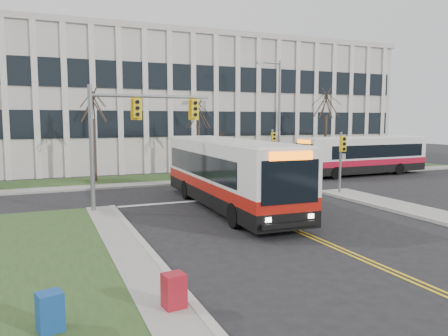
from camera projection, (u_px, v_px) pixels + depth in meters
ground at (302, 233)px, 17.53m from camera, size 120.00×120.00×0.00m
grass_verge at (25, 335)px, 9.10m from camera, size 5.00×26.00×0.12m
sidewalk_west at (165, 310)px, 10.25m from camera, size 1.20×26.00×0.14m
sidewalk_cross at (248, 179)px, 33.38m from camera, size 44.00×1.60×0.14m
building_lawn at (234, 174)px, 35.95m from camera, size 44.00×5.00×0.12m
office_building at (188, 106)px, 46.30m from camera, size 40.00×16.00×12.00m
mast_arm_signal at (126, 125)px, 21.47m from camera, size 6.11×0.38×6.20m
signal_pole_near at (342, 154)px, 26.35m from camera, size 0.34×0.39×3.80m
signal_pole_far at (273, 146)px, 34.14m from camera, size 0.34×0.39×3.80m
streetlight at (277, 112)px, 34.90m from camera, size 2.15×0.25×9.20m
directory_sign at (207, 163)px, 34.41m from camera, size 1.50×0.12×2.00m
tree_left at (93, 106)px, 31.13m from camera, size 1.80×1.80×7.70m
tree_mid at (198, 115)px, 34.45m from camera, size 1.80×1.80×6.82m
tree_right at (326, 104)px, 38.77m from camera, size 1.80×1.80×8.25m
bus_main at (227, 175)px, 22.38m from camera, size 3.19×12.99×3.44m
bus_cross at (362, 156)px, 35.89m from camera, size 11.79×3.06×3.12m
newspaper_box_blue at (50, 314)px, 9.11m from camera, size 0.59×0.55×0.95m
newspaper_box_red at (174, 293)px, 10.21m from camera, size 0.56×0.51×0.95m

